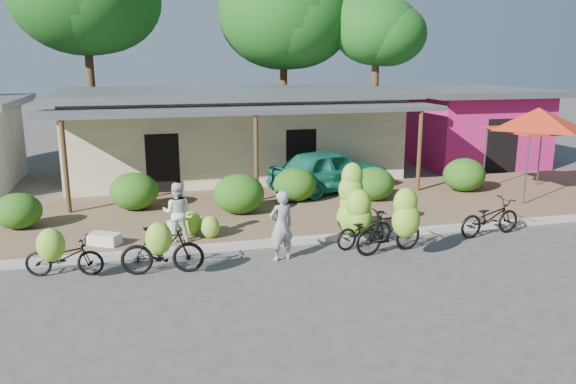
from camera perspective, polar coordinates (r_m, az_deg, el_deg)
The scene contains 27 objects.
ground at distance 12.24m, azimuth 2.57°, elevation -8.24°, with size 100.00×100.00×0.00m, color #43403E.
sidewalk at distance 16.82m, azimuth -2.43°, elevation -1.96°, with size 60.00×6.00×0.12m, color brown.
curb at distance 14.02m, azimuth 0.16°, elevation -5.05°, with size 60.00×0.25×0.15m, color #A8A399.
shop_main at distance 22.23m, azimuth -5.72°, elevation 6.12°, with size 13.00×8.50×3.35m.
shop_pink at distance 26.05m, azimuth 17.88°, elevation 6.49°, with size 6.00×6.00×3.25m.
tree_center_right at distance 28.36m, azimuth -0.91°, elevation 17.48°, with size 6.21×6.17×8.90m.
tree_near_right at distance 27.67m, azimuth 8.54°, elevation 16.13°, with size 4.27×4.08×7.50m.
hedge_0 at distance 16.43m, azimuth -25.74°, elevation -1.75°, with size 1.22×1.10×0.95m, color #195814.
hedge_1 at distance 17.26m, azimuth -15.36°, elevation 0.08°, with size 1.43×1.29×1.12m, color #195814.
hedge_2 at distance 16.31m, azimuth -5.00°, elevation -0.18°, with size 1.48×1.34×1.16m, color #195814.
hedge_3 at distance 17.64m, azimuth 0.71°, elevation 0.76°, with size 1.37×1.23×1.07m, color #195814.
hedge_4 at distance 17.97m, azimuth 8.65°, elevation 0.83°, with size 1.36×1.22×1.06m, color #195814.
hedge_5 at distance 19.91m, azimuth 17.46°, elevation 1.68°, with size 1.44×1.30×1.13m, color #195814.
red_canopy at distance 20.02m, azimuth 24.06°, elevation 6.80°, with size 3.50×3.50×2.86m.
bike_far_left at distance 12.72m, azimuth -21.98°, elevation -5.91°, with size 1.73×1.32×1.26m.
bike_left at distance 12.20m, azimuth -12.69°, elevation -5.63°, with size 1.81×1.22×1.34m.
bike_center at distance 13.99m, azimuth 7.06°, elevation -2.04°, with size 1.73×1.34×2.01m.
bike_right at distance 13.27m, azimuth 10.74°, elevation -3.39°, with size 1.84×1.31×1.72m.
bike_far_right at distance 15.51m, azimuth 19.83°, elevation -2.45°, with size 1.94×0.94×0.98m.
loose_banana_a at distance 14.48m, azimuth -9.74°, elevation -3.15°, with size 0.50×0.43×0.63m, color #94CA32.
loose_banana_b at distance 14.20m, azimuth -7.90°, elevation -3.52°, with size 0.47×0.40×0.58m, color #94CA32.
loose_banana_c at distance 15.39m, azimuth 7.03°, elevation -2.12°, with size 0.48×0.41×0.60m, color #94CA32.
sack_near at distance 15.00m, azimuth -10.39°, elevation -3.25°, with size 0.85×0.40×0.30m, color beige.
sack_far at distance 14.32m, azimuth -18.16°, elevation -4.56°, with size 0.75×0.38×0.28m, color beige.
vendor at distance 12.76m, azimuth -0.67°, elevation -3.43°, with size 0.60×0.39×1.63m, color gray.
bystander at distance 13.97m, azimuth -11.19°, elevation -2.02°, with size 0.72×0.56×1.48m, color silver.
teal_van at distance 19.01m, azimuth 4.23°, elevation 2.24°, with size 1.71×4.25×1.45m, color #176A54.
Camera 1 is at (-3.38, -10.87, 4.51)m, focal length 35.00 mm.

